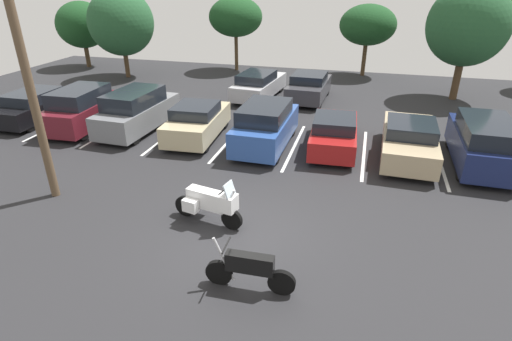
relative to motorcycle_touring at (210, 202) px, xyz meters
The scene contains 20 objects.
ground 1.31m from the motorcycle_touring, 19.81° to the right, with size 44.00×44.00×0.10m, color #262628.
motorcycle_touring is the anchor object (origin of this frame).
motorcycle_second 2.99m from the motorcycle_touring, 52.06° to the right, with size 2.11×0.62×1.28m.
parking_stripes 6.37m from the motorcycle_touring, 91.14° to the left, with size 25.72×5.12×0.01m.
car_black 13.19m from the motorcycle_touring, 150.47° to the left, with size 1.92×4.80×1.47m.
car_maroon 10.45m from the motorcycle_touring, 144.46° to the left, with size 2.02×4.53×1.90m.
car_grey 8.75m from the motorcycle_touring, 132.97° to the left, with size 2.01×4.77×1.87m.
car_champagne 6.90m from the motorcycle_touring, 115.54° to the left, with size 2.11×4.32×1.53m.
car_blue 6.06m from the motorcycle_touring, 88.89° to the left, with size 1.94×4.49×1.83m.
car_red 7.13m from the motorcycle_touring, 66.26° to the left, with size 1.96×4.41×1.44m.
car_tan 8.61m from the motorcycle_touring, 48.11° to the left, with size 2.11×4.95×1.50m.
car_navy 10.38m from the motorcycle_touring, 37.23° to the left, with size 1.91×4.64×1.85m.
car_far_silver 13.22m from the motorcycle_touring, 98.85° to the left, with size 2.26×4.82×1.52m.
car_far_charcoal 13.35m from the motorcycle_touring, 86.48° to the left, with size 2.08×4.27×1.54m.
utility_pole 6.85m from the motorcycle_touring, behind, with size 1.29×1.42×9.22m.
tree_rear 20.88m from the motorcycle_touring, 105.56° to the left, with size 3.77×3.77×5.08m.
tree_left 20.07m from the motorcycle_touring, 127.58° to the left, with size 4.24×4.24×5.71m.
tree_far_right 21.02m from the motorcycle_touring, 80.18° to the left, with size 3.76×3.76×4.70m.
tree_center_left 18.35m from the motorcycle_touring, 60.85° to the left, with size 4.27×4.27×6.21m.
tree_center_right 24.76m from the motorcycle_touring, 133.11° to the left, with size 3.66×3.66×4.72m.
Camera 1 is at (2.88, -9.00, 6.58)m, focal length 28.75 mm.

